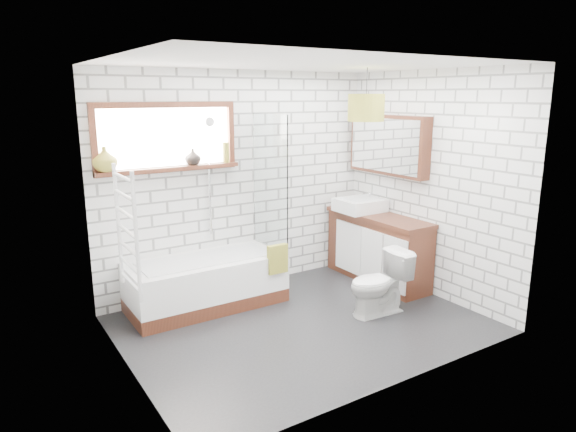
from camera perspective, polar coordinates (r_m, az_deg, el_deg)
floor at (r=5.24m, az=1.66°, el=-11.95°), size 3.40×2.60×0.01m
ceiling at (r=4.74m, az=1.87°, el=16.65°), size 3.40×2.60×0.01m
wall_back at (r=5.94m, az=-5.37°, el=3.77°), size 3.40×0.01×2.50m
wall_front at (r=3.86m, az=12.76°, el=-1.71°), size 3.40×0.01×2.50m
wall_left at (r=4.14m, az=-18.11°, el=-1.02°), size 0.01×2.60×2.50m
wall_right at (r=5.95m, az=15.47°, el=3.36°), size 0.01×2.60×2.50m
window at (r=5.50m, az=-13.26°, el=8.49°), size 1.52×0.16×0.68m
towel_radiator at (r=4.17m, az=-17.47°, el=-1.61°), size 0.06×0.52×1.00m
mirror_cabinet at (r=6.25m, az=11.07°, el=7.76°), size 0.16×1.20×0.70m
shower_riser at (r=5.71m, az=-8.76°, el=4.31°), size 0.02×0.02×1.30m
bathtub at (r=5.62m, az=-9.05°, el=-7.31°), size 1.65×0.73×0.53m
shower_screen at (r=5.71m, az=-2.00°, el=3.76°), size 0.02×0.72×1.50m
towel_green at (r=5.52m, az=-1.17°, el=-4.80°), size 0.23×0.06×0.31m
towel_beige at (r=5.52m, az=-1.17°, el=-4.80°), size 0.19×0.05×0.25m
vanity at (r=6.34m, az=9.94°, el=-3.53°), size 0.47×1.44×0.83m
basin at (r=6.39m, az=7.99°, el=1.22°), size 0.53×0.47×0.16m
tap at (r=6.48m, az=9.08°, el=1.87°), size 0.04×0.04×0.17m
toilet at (r=5.42m, az=10.08°, el=-7.40°), size 0.41×0.67×0.66m
vase_olive at (r=5.31m, az=-19.68°, el=5.76°), size 0.24×0.24×0.24m
vase_dark at (r=5.58m, az=-10.51°, el=6.28°), size 0.17×0.17×0.17m
bottle at (r=5.74m, az=-6.88°, el=6.82°), size 0.07×0.07×0.22m
pendant at (r=5.47m, az=8.67°, el=11.82°), size 0.38×0.38×0.28m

